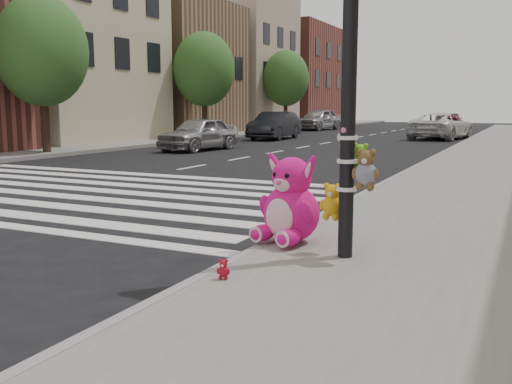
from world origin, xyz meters
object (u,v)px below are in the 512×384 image
Objects in this scene: pink_bunny at (290,206)px; car_silver_far at (199,134)px; red_teddy at (223,269)px; signal_pole at (350,107)px; car_dark_far at (275,125)px; car_white_near at (441,126)px.

car_silver_far is (-9.44, 13.43, 0.08)m from pink_bunny.
pink_bunny is 5.57× the size of red_teddy.
red_teddy is at bearing -121.78° from signal_pole.
car_white_near is (8.01, 3.97, -0.03)m from car_dark_far.
car_silver_far is at bearing -90.73° from car_dark_far.
car_white_near is (7.65, 12.28, 0.03)m from car_silver_far.
red_teddy is at bearing 103.07° from car_white_near.
car_silver_far is at bearing 67.41° from car_white_near.
car_silver_far reaches higher than red_teddy.
signal_pole is 0.79× the size of car_white_near.
pink_bunny is 16.41m from car_silver_far.
signal_pole is 1.48m from pink_bunny.
pink_bunny is 0.25× the size of car_dark_far.
car_white_near is at bearing 23.14° from car_dark_far.
signal_pole reaches higher than red_teddy.
signal_pole reaches higher than pink_bunny.
red_teddy is 25.39m from car_dark_far.
car_silver_far is (-10.26, 13.78, -1.09)m from signal_pole.
signal_pole is at bearing -67.55° from car_dark_far.
pink_bunny is (-0.82, 0.35, -1.17)m from signal_pole.
pink_bunny reaches higher than red_teddy.
red_teddy is 27.44m from car_white_near.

